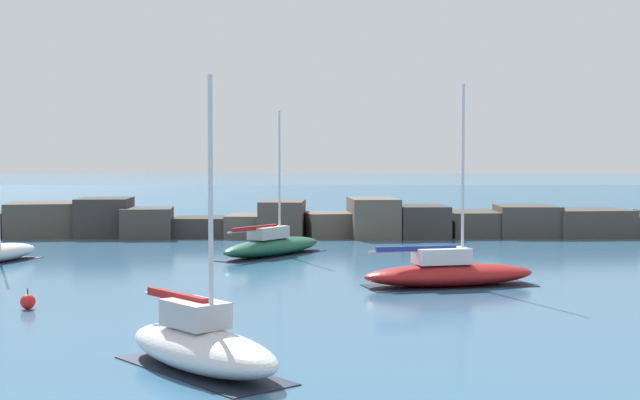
{
  "coord_description": "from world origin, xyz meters",
  "views": [
    {
      "loc": [
        -1.36,
        -10.99,
        5.21
      ],
      "look_at": [
        -1.37,
        27.43,
        3.43
      ],
      "focal_mm": 50.0,
      "sensor_mm": 36.0,
      "label": 1
    }
  ],
  "objects_px": {
    "sailboat_moored_3": "(201,345)",
    "sailboat_moored_1": "(273,245)",
    "sailboat_moored_0": "(449,272)",
    "mooring_buoy_orange_near": "(28,302)"
  },
  "relations": [
    {
      "from": "sailboat_moored_0",
      "to": "mooring_buoy_orange_near",
      "type": "distance_m",
      "value": 16.4
    },
    {
      "from": "sailboat_moored_0",
      "to": "sailboat_moored_1",
      "type": "bearing_deg",
      "value": 124.57
    },
    {
      "from": "sailboat_moored_1",
      "to": "sailboat_moored_0",
      "type": "bearing_deg",
      "value": -55.43
    },
    {
      "from": "sailboat_moored_1",
      "to": "sailboat_moored_3",
      "type": "bearing_deg",
      "value": -90.82
    },
    {
      "from": "sailboat_moored_3",
      "to": "sailboat_moored_1",
      "type": "bearing_deg",
      "value": 89.18
    },
    {
      "from": "sailboat_moored_3",
      "to": "mooring_buoy_orange_near",
      "type": "distance_m",
      "value": 11.49
    },
    {
      "from": "sailboat_moored_0",
      "to": "sailboat_moored_3",
      "type": "xyz_separation_m",
      "value": [
        -8.2,
        -14.54,
        0.06
      ]
    },
    {
      "from": "sailboat_moored_0",
      "to": "sailboat_moored_3",
      "type": "height_order",
      "value": "sailboat_moored_0"
    },
    {
      "from": "sailboat_moored_1",
      "to": "mooring_buoy_orange_near",
      "type": "xyz_separation_m",
      "value": [
        -7.58,
        -16.97,
        -0.31
      ]
    },
    {
      "from": "sailboat_moored_3",
      "to": "mooring_buoy_orange_near",
      "type": "relative_size",
      "value": 10.03
    }
  ]
}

